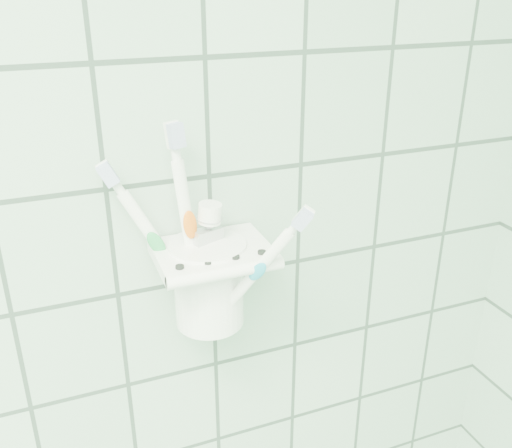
% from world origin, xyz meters
% --- Properties ---
extents(holder_bracket, '(0.12, 0.10, 0.04)m').
position_xyz_m(holder_bracket, '(0.65, 1.15, 1.31)').
color(holder_bracket, white).
rests_on(holder_bracket, wall_back).
extents(cup, '(0.08, 0.08, 0.10)m').
position_xyz_m(cup, '(0.65, 1.16, 1.27)').
color(cup, white).
rests_on(cup, holder_bracket).
extents(toothbrush_pink, '(0.09, 0.03, 0.20)m').
position_xyz_m(toothbrush_pink, '(0.65, 1.16, 1.33)').
color(toothbrush_pink, white).
rests_on(toothbrush_pink, cup).
extents(toothbrush_blue, '(0.03, 0.03, 0.22)m').
position_xyz_m(toothbrush_blue, '(0.64, 1.15, 1.34)').
color(toothbrush_blue, white).
rests_on(toothbrush_blue, cup).
extents(toothbrush_orange, '(0.08, 0.07, 0.17)m').
position_xyz_m(toothbrush_orange, '(0.65, 1.14, 1.32)').
color(toothbrush_orange, white).
rests_on(toothbrush_orange, cup).
extents(toothpaste_tube, '(0.04, 0.04, 0.14)m').
position_xyz_m(toothpaste_tube, '(0.64, 1.16, 1.31)').
color(toothpaste_tube, silver).
rests_on(toothpaste_tube, cup).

